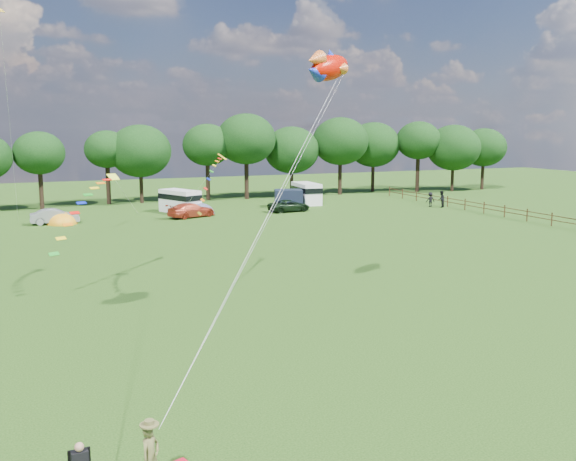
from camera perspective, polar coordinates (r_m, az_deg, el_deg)
name	(u,v)px	position (r m, az deg, el deg)	size (l,w,h in m)	color
ground_plane	(376,376)	(23.37, 7.81, -12.68)	(180.00, 180.00, 0.00)	black
tree_line	(172,147)	(75.45, -10.24, 7.29)	(102.98, 10.98, 10.27)	black
fence	(474,205)	(68.90, 16.23, 2.19)	(0.12, 33.12, 1.20)	#472D19
car_b	(55,216)	(61.47, -20.01, 1.19)	(1.47, 3.95, 1.39)	gray
car_c	(191,210)	(62.76, -8.59, 1.80)	(1.96, 4.65, 1.40)	#AD3820
car_d	(289,206)	(66.28, 0.11, 2.22)	(2.03, 4.49, 1.22)	black
campervan_c	(180,200)	(66.39, -9.58, 2.65)	(3.75, 5.15, 2.32)	white
campervan_d	(306,193)	(72.90, 1.64, 3.38)	(2.41, 5.02, 2.39)	white
tent_orange	(62,224)	(61.33, -19.42, 0.56)	(2.67, 2.93, 2.09)	orange
tent_greyblue	(201,214)	(65.07, -7.76, 1.48)	(2.87, 3.14, 2.13)	#48506A
awning_navy	(288,198)	(70.39, 0.04, 2.89)	(2.99, 2.43, 1.87)	black
kite_flyer	(150,457)	(16.73, -12.13, -19.07)	(0.59, 0.39, 1.61)	brown
fish_kite	(327,67)	(29.91, 3.47, 14.29)	(3.21, 2.41, 1.74)	#CB0F00
streamer_kite_b	(90,200)	(36.97, -17.20, 2.63)	(4.30, 4.60, 3.80)	#F3FF37
streamer_kite_c	(214,173)	(34.35, -6.63, 5.13)	(3.04, 4.95, 2.79)	yellow
walker_a	(441,199)	(71.69, 13.47, 2.73)	(0.88, 0.54, 1.81)	black
walker_b	(430,200)	(71.93, 12.54, 2.70)	(1.04, 0.48, 1.61)	black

